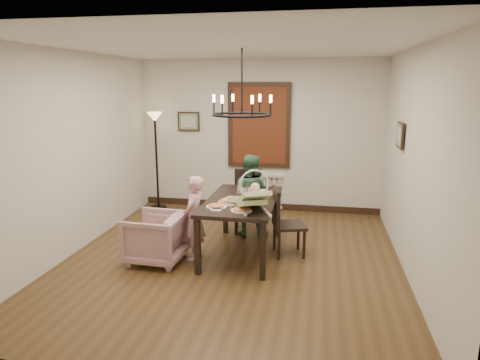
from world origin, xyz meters
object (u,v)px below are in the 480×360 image
(armchair, at_px, (156,238))
(baby_bouncer, at_px, (253,197))
(chair_far, at_px, (248,201))
(floor_lamp, at_px, (157,162))
(seated_man, at_px, (249,202))
(dining_table, at_px, (242,205))
(elderly_woman, at_px, (194,225))
(drinking_glass, at_px, (245,193))
(chair_right, at_px, (289,221))

(armchair, relative_size, baby_bouncer, 1.33)
(chair_far, xyz_separation_m, floor_lamp, (-1.91, 0.96, 0.40))
(seated_man, bearing_deg, dining_table, 95.19)
(baby_bouncer, bearing_deg, elderly_woman, 142.32)
(armchair, distance_m, baby_bouncer, 1.47)
(seated_man, bearing_deg, baby_bouncer, 105.23)
(chair_far, height_order, seated_man, seated_man)
(baby_bouncer, bearing_deg, drinking_glass, 86.00)
(dining_table, xyz_separation_m, floor_lamp, (-1.99, 1.89, 0.20))
(floor_lamp, bearing_deg, dining_table, -43.58)
(elderly_woman, xyz_separation_m, floor_lamp, (-1.39, 2.20, 0.42))
(dining_table, distance_m, drinking_glass, 0.18)
(elderly_woman, bearing_deg, chair_right, 111.25)
(elderly_woman, bearing_deg, dining_table, 121.65)
(armchair, bearing_deg, chair_far, 148.09)
(chair_far, relative_size, baby_bouncer, 1.81)
(seated_man, relative_size, floor_lamp, 0.60)
(elderly_woman, bearing_deg, drinking_glass, 125.92)
(chair_far, distance_m, drinking_glass, 0.94)
(drinking_glass, bearing_deg, floor_lamp, 138.14)
(floor_lamp, bearing_deg, seated_man, -30.13)
(dining_table, xyz_separation_m, baby_bouncer, (0.25, -0.53, 0.27))
(drinking_glass, bearing_deg, dining_table, -113.04)
(elderly_woman, bearing_deg, seated_man, 155.77)
(chair_far, distance_m, armchair, 1.76)
(dining_table, bearing_deg, chair_far, 95.01)
(seated_man, bearing_deg, chair_right, 138.68)
(dining_table, distance_m, armchair, 1.25)
(armchair, distance_m, elderly_woman, 0.54)
(dining_table, relative_size, baby_bouncer, 3.05)
(seated_man, relative_size, drinking_glass, 7.42)
(elderly_woman, relative_size, seated_man, 0.89)
(dining_table, xyz_separation_m, armchair, (-1.08, -0.50, -0.37))
(chair_right, bearing_deg, armchair, 92.03)
(chair_far, height_order, floor_lamp, floor_lamp)
(chair_far, bearing_deg, armchair, -133.90)
(chair_right, bearing_deg, baby_bouncer, 129.38)
(floor_lamp, bearing_deg, chair_right, -34.46)
(armchair, xyz_separation_m, seated_man, (1.06, 1.25, 0.20))
(chair_far, relative_size, chair_right, 1.04)
(chair_right, xyz_separation_m, baby_bouncer, (-0.41, -0.61, 0.49))
(chair_far, xyz_separation_m, chair_right, (0.74, -0.86, -0.02))
(chair_far, height_order, drinking_glass, chair_far)
(chair_far, height_order, baby_bouncer, baby_bouncer)
(armchair, bearing_deg, drinking_glass, 120.55)
(baby_bouncer, xyz_separation_m, floor_lamp, (-2.23, 2.42, -0.07))
(dining_table, relative_size, chair_right, 1.75)
(chair_far, relative_size, floor_lamp, 0.56)
(baby_bouncer, bearing_deg, seated_man, 78.79)
(dining_table, height_order, chair_far, chair_far)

